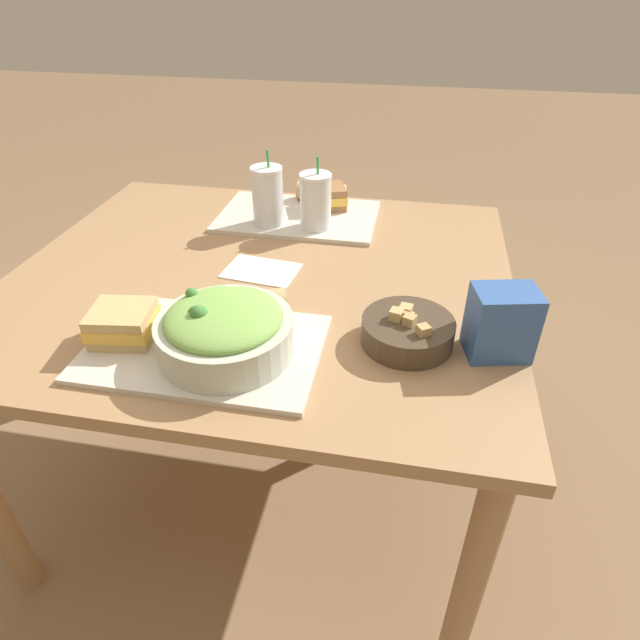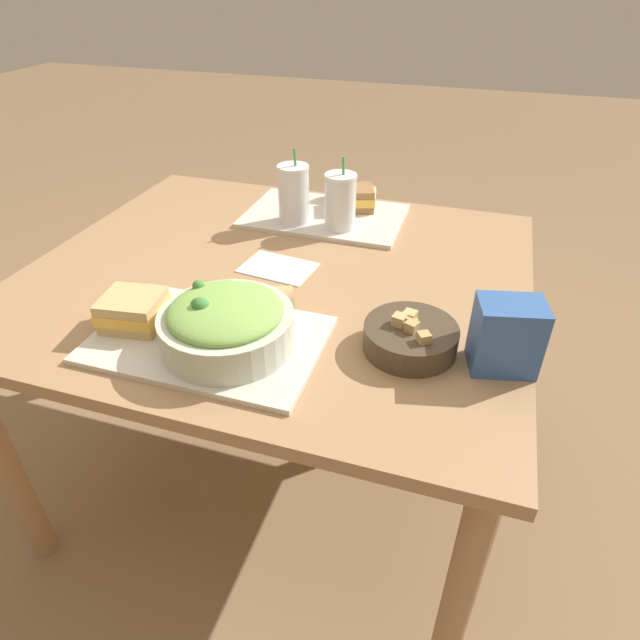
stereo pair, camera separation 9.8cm
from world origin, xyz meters
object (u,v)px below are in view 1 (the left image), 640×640
object	(u,v)px
sandwich_far	(327,197)
napkin_folded	(263,271)
baguette_far	(322,192)
chip_bag	(501,323)
sandwich_near	(123,323)
drink_cup_dark	(268,198)
baguette_near	(252,305)
soup_bowl	(408,330)
salad_bowl	(225,329)
drink_cup_red	(316,203)

from	to	relation	value
sandwich_far	napkin_folded	xyz separation A→B (m)	(-0.09, -0.38, -0.04)
baguette_far	chip_bag	size ratio (longest dim) A/B	1.07
sandwich_near	drink_cup_dark	bearing A→B (deg)	68.50
baguette_near	chip_bag	distance (m)	0.48
sandwich_near	chip_bag	xyz separation A→B (m)	(0.71, 0.10, 0.02)
baguette_near	drink_cup_dark	distance (m)	0.46
soup_bowl	salad_bowl	bearing A→B (deg)	-162.36
drink_cup_red	baguette_far	bearing A→B (deg)	95.23
sandwich_far	baguette_far	bearing A→B (deg)	96.83
soup_bowl	sandwich_near	size ratio (longest dim) A/B	1.36
soup_bowl	sandwich_far	xyz separation A→B (m)	(-0.27, 0.61, 0.02)
baguette_near	drink_cup_red	distance (m)	0.46
salad_bowl	drink_cup_dark	bearing A→B (deg)	97.32
chip_bag	baguette_far	bearing A→B (deg)	112.23
sandwich_near	napkin_folded	size ratio (longest dim) A/B	0.72
chip_bag	salad_bowl	bearing A→B (deg)	178.99
sandwich_far	drink_cup_dark	distance (m)	0.20
chip_bag	napkin_folded	size ratio (longest dim) A/B	0.74
sandwich_far	drink_cup_red	size ratio (longest dim) A/B	0.68
salad_bowl	napkin_folded	xyz separation A→B (m)	(-0.02, 0.33, -0.06)
napkin_folded	salad_bowl	bearing A→B (deg)	-86.06
napkin_folded	soup_bowl	bearing A→B (deg)	-32.03
drink_cup_dark	sandwich_far	bearing A→B (deg)	45.48
baguette_near	sandwich_far	xyz separation A→B (m)	(0.05, 0.59, 0.00)
salad_bowl	sandwich_far	xyz separation A→B (m)	(0.06, 0.71, -0.02)
sandwich_near	drink_cup_dark	size ratio (longest dim) A/B	0.64
baguette_far	napkin_folded	size ratio (longest dim) A/B	0.79
sandwich_far	chip_bag	xyz separation A→B (m)	(0.44, -0.61, 0.02)
salad_bowl	chip_bag	size ratio (longest dim) A/B	1.86
sandwich_near	sandwich_far	bearing A→B (deg)	60.84
sandwich_near	chip_bag	distance (m)	0.71
baguette_near	napkin_folded	distance (m)	0.21
baguette_near	sandwich_far	bearing A→B (deg)	-28.60
drink_cup_red	baguette_near	bearing A→B (deg)	-95.45
baguette_far	sandwich_far	bearing A→B (deg)	-151.16
baguette_near	napkin_folded	size ratio (longest dim) A/B	0.84
baguette_far	chip_bag	bearing A→B (deg)	-142.10
baguette_far	sandwich_near	bearing A→B (deg)	164.50
soup_bowl	baguette_far	size ratio (longest dim) A/B	1.23
soup_bowl	baguette_far	xyz separation A→B (m)	(-0.29, 0.65, 0.01)
soup_bowl	chip_bag	distance (m)	0.17
soup_bowl	baguette_near	distance (m)	0.32
baguette_near	drink_cup_red	xyz separation A→B (m)	(0.04, 0.45, 0.04)
salad_bowl	soup_bowl	distance (m)	0.35
sandwich_near	baguette_near	size ratio (longest dim) A/B	0.85
sandwich_far	chip_bag	world-z (taller)	chip_bag
baguette_near	napkin_folded	world-z (taller)	baguette_near
soup_bowl	drink_cup_dark	size ratio (longest dim) A/B	0.87
chip_bag	napkin_folded	world-z (taller)	chip_bag
drink_cup_dark	chip_bag	distance (m)	0.74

